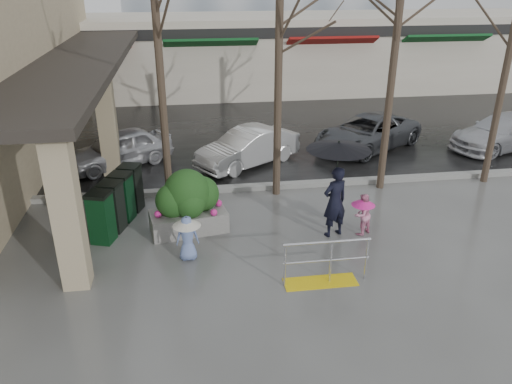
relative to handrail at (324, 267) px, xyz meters
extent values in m
plane|color=#51514F|center=(-1.36, 1.20, -0.38)|extent=(120.00, 120.00, 0.00)
cube|color=black|center=(-1.36, 23.20, -0.37)|extent=(120.00, 36.00, 0.01)
cube|color=gray|center=(-1.36, 5.20, -0.30)|extent=(120.00, 0.30, 0.15)
cube|color=#2D2823|center=(-6.16, 9.20, 3.25)|extent=(2.80, 18.00, 0.25)
cube|color=tan|center=(-5.26, 0.70, 1.37)|extent=(0.55, 0.55, 3.50)
cube|color=tan|center=(-5.26, 7.20, 1.37)|extent=(0.55, 0.55, 3.50)
cube|color=beige|center=(0.64, 19.20, 1.62)|extent=(34.00, 6.00, 4.00)
cube|color=maroon|center=(-7.36, 16.30, 2.47)|extent=(4.50, 1.68, 0.87)
cube|color=#0F4C1E|center=(-1.36, 16.30, 2.47)|extent=(4.50, 1.68, 0.87)
cube|color=maroon|center=(4.64, 16.30, 2.47)|extent=(4.50, 1.68, 0.87)
cube|color=#0F4C1E|center=(10.64, 16.30, 2.47)|extent=(4.50, 1.68, 0.87)
cube|color=black|center=(0.64, 16.30, 3.02)|extent=(34.00, 0.35, 0.50)
cube|color=yellow|center=(-0.06, 0.00, -0.37)|extent=(1.60, 0.50, 0.02)
cylinder|color=silver|center=(-0.86, 0.00, 0.12)|extent=(0.05, 0.05, 1.00)
cylinder|color=silver|center=(0.14, 0.00, 0.12)|extent=(0.05, 0.05, 1.00)
cylinder|color=silver|center=(0.94, 0.00, 0.12)|extent=(0.05, 0.05, 1.00)
cylinder|color=silver|center=(0.04, 0.00, 0.62)|extent=(1.90, 0.06, 0.06)
cylinder|color=silver|center=(0.04, 0.00, 0.17)|extent=(1.90, 0.04, 0.04)
cylinder|color=#382B21|center=(-3.36, 4.80, 3.02)|extent=(0.22, 0.22, 6.80)
cylinder|color=#382B21|center=(-0.16, 4.80, 3.12)|extent=(0.22, 0.22, 7.00)
cylinder|color=#382B21|center=(3.14, 4.80, 2.87)|extent=(0.22, 0.22, 6.50)
cylinder|color=#382B21|center=(6.64, 4.80, 3.22)|extent=(0.22, 0.22, 7.20)
imported|color=black|center=(0.81, 2.04, 0.56)|extent=(0.79, 0.65, 1.87)
cylinder|color=black|center=(0.81, 2.04, 1.52)|extent=(0.02, 0.02, 1.18)
cone|color=black|center=(0.81, 2.04, 2.02)|extent=(1.56, 1.56, 0.18)
sphere|color=black|center=(0.81, 2.04, 2.13)|extent=(0.05, 0.05, 0.05)
imported|color=pink|center=(1.54, 2.00, 0.18)|extent=(0.67, 0.63, 1.10)
cylinder|color=black|center=(1.54, 2.00, 0.38)|extent=(0.02, 0.02, 0.48)
cone|color=#FF28A0|center=(1.54, 2.00, 0.53)|extent=(0.60, 0.60, 0.18)
sphere|color=black|center=(1.54, 2.00, 0.64)|extent=(0.05, 0.05, 0.05)
imported|color=#6C83C0|center=(-2.88, 1.39, 0.17)|extent=(0.54, 0.36, 1.10)
cylinder|color=black|center=(-2.88, 1.39, 0.43)|extent=(0.02, 0.02, 0.51)
cone|color=beige|center=(-2.88, 1.39, 0.59)|extent=(0.66, 0.66, 0.18)
sphere|color=black|center=(-2.88, 1.39, 0.70)|extent=(0.05, 0.05, 0.05)
cube|color=slate|center=(-2.84, 2.82, -0.11)|extent=(2.07, 1.29, 0.54)
ellipsoid|color=#1D4315|center=(-2.84, 2.82, 0.69)|extent=(1.18, 1.06, 1.24)
sphere|color=#1D4315|center=(-3.22, 2.71, 0.55)|extent=(0.85, 0.85, 0.85)
sphere|color=#1D4315|center=(-2.46, 2.98, 0.56)|extent=(0.90, 0.90, 0.90)
cube|color=#0D3919|center=(-4.96, 2.54, 0.24)|extent=(0.64, 0.64, 1.23)
cube|color=black|center=(-4.96, 2.54, 0.91)|extent=(0.68, 0.68, 0.09)
cube|color=black|center=(-4.77, 3.13, 0.24)|extent=(0.64, 0.64, 1.23)
cube|color=black|center=(-4.77, 3.13, 0.91)|extent=(0.68, 0.68, 0.09)
cube|color=#0B3318|center=(-4.58, 3.72, 0.24)|extent=(0.64, 0.64, 1.23)
cube|color=black|center=(-4.58, 3.72, 0.91)|extent=(0.68, 0.68, 0.09)
cube|color=black|center=(-4.38, 4.30, 0.24)|extent=(0.64, 0.64, 1.23)
cube|color=black|center=(-4.38, 4.30, 0.91)|extent=(0.68, 0.68, 0.09)
imported|color=#BBBCC0|center=(-5.10, 7.90, 0.25)|extent=(3.94, 3.16, 1.26)
imported|color=white|center=(-0.69, 7.38, 0.25)|extent=(3.92, 3.23, 1.26)
imported|color=#4E5155|center=(3.99, 8.45, 0.25)|extent=(4.95, 4.20, 1.26)
imported|color=silver|center=(9.05, 7.76, 0.25)|extent=(4.68, 3.05, 1.26)
camera|label=1|loc=(-2.75, -8.83, 5.86)|focal=35.00mm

